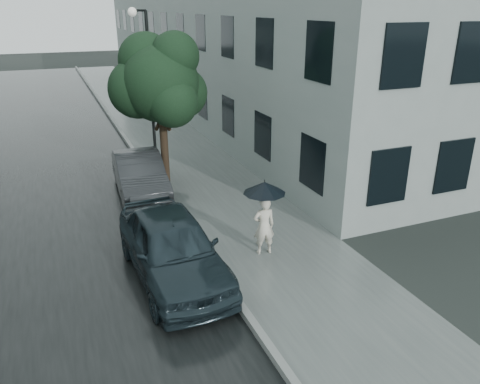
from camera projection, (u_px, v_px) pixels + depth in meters
name	position (u px, v px, depth m)	size (l,w,h in m)	color
ground	(302.00, 286.00, 10.24)	(120.00, 120.00, 0.00)	black
sidewalk	(173.00, 144.00, 20.63)	(3.50, 60.00, 0.01)	slate
kerb_near	(131.00, 147.00, 19.96)	(0.15, 60.00, 0.15)	slate
asphalt_road	(43.00, 158.00, 18.75)	(6.85, 60.00, 0.00)	black
building_near	(223.00, 27.00, 27.24)	(7.02, 36.00, 9.00)	gray
pedestrian	(264.00, 226.00, 11.32)	(0.53, 0.35, 1.46)	beige
umbrella	(264.00, 188.00, 10.97)	(1.08, 1.08, 0.98)	black
street_tree	(160.00, 82.00, 14.52)	(3.15, 2.86, 5.03)	#332619
lamp_post	(147.00, 76.00, 17.78)	(0.82, 0.48, 5.65)	black
car_near	(172.00, 247.00, 10.31)	(1.77, 4.41, 1.50)	#1A272D
car_far	(140.00, 175.00, 14.93)	(1.41, 4.06, 1.34)	#232528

